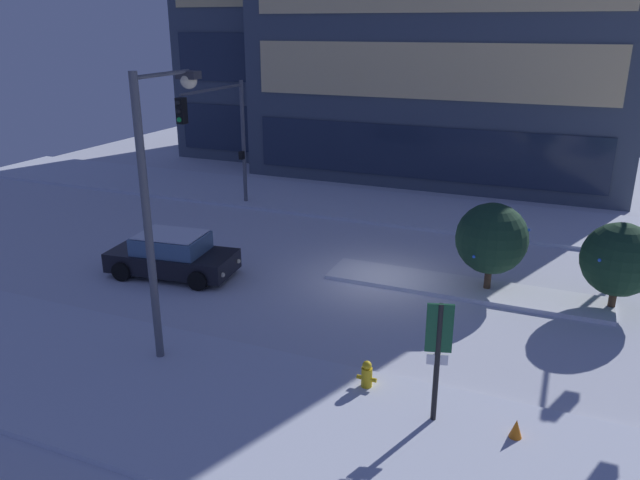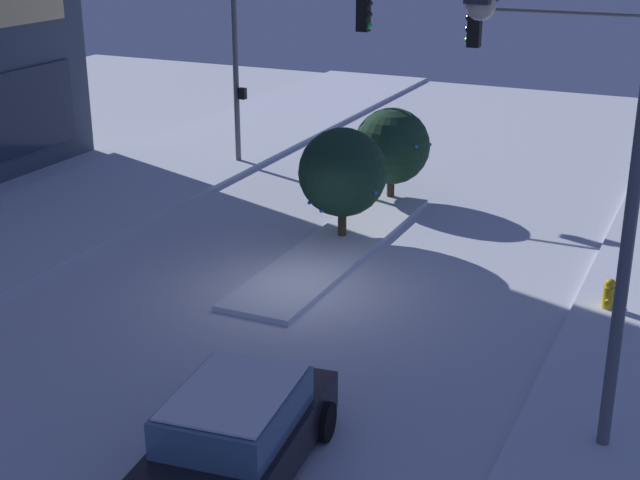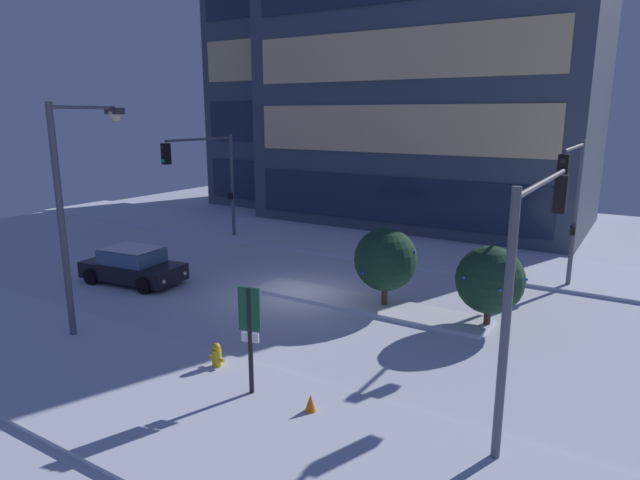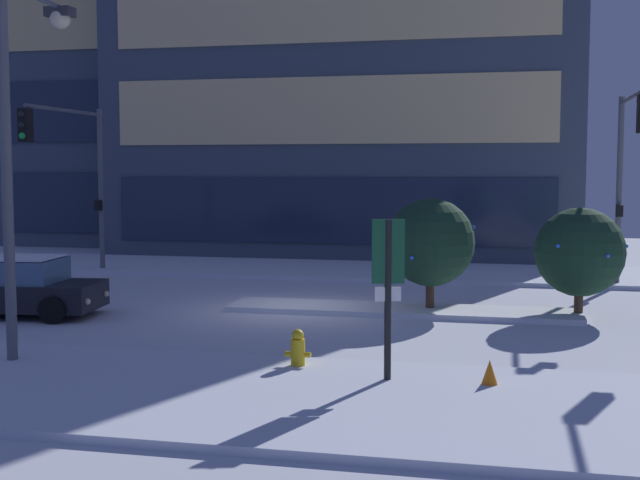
{
  "view_description": "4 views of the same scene",
  "coord_description": "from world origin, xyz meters",
  "px_view_note": "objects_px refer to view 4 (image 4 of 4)",
  "views": [
    {
      "loc": [
        5.42,
        -18.33,
        8.14
      ],
      "look_at": [
        -1.89,
        -0.83,
        1.47
      ],
      "focal_mm": 34.38,
      "sensor_mm": 36.0,
      "label": 1
    },
    {
      "loc": [
        -16.79,
        -8.28,
        8.13
      ],
      "look_at": [
        -0.48,
        -0.71,
        1.49
      ],
      "focal_mm": 50.84,
      "sensor_mm": 36.0,
      "label": 2
    },
    {
      "loc": [
        11.25,
        -16.65,
        6.85
      ],
      "look_at": [
        1.41,
        -0.74,
        2.52
      ],
      "focal_mm": 30.61,
      "sensor_mm": 36.0,
      "label": 3
    },
    {
      "loc": [
        5.29,
        -20.99,
        3.7
      ],
      "look_at": [
        0.58,
        0.15,
        1.86
      ],
      "focal_mm": 47.14,
      "sensor_mm": 36.0,
      "label": 4
    }
  ],
  "objects_px": {
    "traffic_light_corner_far_right": "(629,155)",
    "fire_hydrant": "(298,352)",
    "car_near": "(14,288)",
    "traffic_light_corner_far_left": "(72,159)",
    "parking_info_sign": "(388,281)",
    "construction_cone": "(490,376)",
    "street_lamp_arched": "(25,115)",
    "decorated_tree_median": "(580,252)",
    "decorated_tree_left_of_median": "(431,242)"
  },
  "relations": [
    {
      "from": "street_lamp_arched",
      "to": "parking_info_sign",
      "type": "bearing_deg",
      "value": -99.73
    },
    {
      "from": "car_near",
      "to": "traffic_light_corner_far_left",
      "type": "xyz_separation_m",
      "value": [
        -2.08,
        6.8,
        3.32
      ]
    },
    {
      "from": "traffic_light_corner_far_left",
      "to": "car_near",
      "type": "bearing_deg",
      "value": 16.99
    },
    {
      "from": "car_near",
      "to": "fire_hydrant",
      "type": "distance_m",
      "value": 9.42
    },
    {
      "from": "car_near",
      "to": "construction_cone",
      "type": "bearing_deg",
      "value": -28.55
    },
    {
      "from": "decorated_tree_median",
      "to": "decorated_tree_left_of_median",
      "type": "bearing_deg",
      "value": -179.21
    },
    {
      "from": "parking_info_sign",
      "to": "decorated_tree_left_of_median",
      "type": "bearing_deg",
      "value": -16.32
    },
    {
      "from": "street_lamp_arched",
      "to": "parking_info_sign",
      "type": "distance_m",
      "value": 7.71
    },
    {
      "from": "traffic_light_corner_far_right",
      "to": "street_lamp_arched",
      "type": "distance_m",
      "value": 16.7
    },
    {
      "from": "car_near",
      "to": "traffic_light_corner_far_right",
      "type": "xyz_separation_m",
      "value": [
        15.48,
        6.94,
        3.38
      ]
    },
    {
      "from": "fire_hydrant",
      "to": "decorated_tree_left_of_median",
      "type": "relative_size",
      "value": 0.27
    },
    {
      "from": "traffic_light_corner_far_left",
      "to": "construction_cone",
      "type": "height_order",
      "value": "traffic_light_corner_far_left"
    },
    {
      "from": "car_near",
      "to": "decorated_tree_median",
      "type": "distance_m",
      "value": 14.15
    },
    {
      "from": "traffic_light_corner_far_right",
      "to": "fire_hydrant",
      "type": "height_order",
      "value": "traffic_light_corner_far_right"
    },
    {
      "from": "traffic_light_corner_far_right",
      "to": "street_lamp_arched",
      "type": "height_order",
      "value": "street_lamp_arched"
    },
    {
      "from": "street_lamp_arched",
      "to": "parking_info_sign",
      "type": "xyz_separation_m",
      "value": [
        7.11,
        -0.69,
        -2.89
      ]
    },
    {
      "from": "traffic_light_corner_far_left",
      "to": "decorated_tree_left_of_median",
      "type": "bearing_deg",
      "value": 71.52
    },
    {
      "from": "traffic_light_corner_far_right",
      "to": "traffic_light_corner_far_left",
      "type": "relative_size",
      "value": 1.02
    },
    {
      "from": "car_near",
      "to": "decorated_tree_left_of_median",
      "type": "bearing_deg",
      "value": 8.47
    },
    {
      "from": "parking_info_sign",
      "to": "decorated_tree_median",
      "type": "relative_size",
      "value": 1.04
    },
    {
      "from": "car_near",
      "to": "decorated_tree_left_of_median",
      "type": "height_order",
      "value": "decorated_tree_left_of_median"
    },
    {
      "from": "decorated_tree_median",
      "to": "construction_cone",
      "type": "relative_size",
      "value": 5.0
    },
    {
      "from": "parking_info_sign",
      "to": "traffic_light_corner_far_right",
      "type": "bearing_deg",
      "value": -40.33
    },
    {
      "from": "decorated_tree_median",
      "to": "street_lamp_arched",
      "type": "bearing_deg",
      "value": -147.38
    },
    {
      "from": "parking_info_sign",
      "to": "construction_cone",
      "type": "height_order",
      "value": "parking_info_sign"
    },
    {
      "from": "car_near",
      "to": "construction_cone",
      "type": "relative_size",
      "value": 8.24
    },
    {
      "from": "car_near",
      "to": "parking_info_sign",
      "type": "relative_size",
      "value": 1.58
    },
    {
      "from": "car_near",
      "to": "fire_hydrant",
      "type": "xyz_separation_m",
      "value": [
        8.42,
        -4.21,
        -0.32
      ]
    },
    {
      "from": "fire_hydrant",
      "to": "traffic_light_corner_far_left",
      "type": "bearing_deg",
      "value": 133.62
    },
    {
      "from": "decorated_tree_left_of_median",
      "to": "fire_hydrant",
      "type": "bearing_deg",
      "value": -104.34
    },
    {
      "from": "traffic_light_corner_far_right",
      "to": "construction_cone",
      "type": "xyz_separation_m",
      "value": [
        -3.64,
        -11.76,
        -3.81
      ]
    },
    {
      "from": "car_near",
      "to": "traffic_light_corner_far_right",
      "type": "distance_m",
      "value": 17.3
    },
    {
      "from": "decorated_tree_left_of_median",
      "to": "car_near",
      "type": "bearing_deg",
      "value": -165.12
    },
    {
      "from": "traffic_light_corner_far_left",
      "to": "street_lamp_arched",
      "type": "xyz_separation_m",
      "value": [
        5.11,
        -10.97,
        0.69
      ]
    },
    {
      "from": "car_near",
      "to": "decorated_tree_median",
      "type": "bearing_deg",
      "value": 4.84
    },
    {
      "from": "street_lamp_arched",
      "to": "car_near",
      "type": "bearing_deg",
      "value": 31.84
    },
    {
      "from": "car_near",
      "to": "decorated_tree_left_of_median",
      "type": "relative_size",
      "value": 1.53
    },
    {
      "from": "parking_info_sign",
      "to": "construction_cone",
      "type": "bearing_deg",
      "value": -104.52
    },
    {
      "from": "street_lamp_arched",
      "to": "construction_cone",
      "type": "xyz_separation_m",
      "value": [
        8.81,
        -0.65,
        -4.45
      ]
    },
    {
      "from": "car_near",
      "to": "decorated_tree_median",
      "type": "xyz_separation_m",
      "value": [
        13.85,
        2.76,
        0.93
      ]
    },
    {
      "from": "construction_cone",
      "to": "car_near",
      "type": "bearing_deg",
      "value": 157.87
    },
    {
      "from": "traffic_light_corner_far_right",
      "to": "fire_hydrant",
      "type": "relative_size",
      "value": 7.36
    },
    {
      "from": "decorated_tree_left_of_median",
      "to": "parking_info_sign",
      "type": "bearing_deg",
      "value": -90.31
    },
    {
      "from": "decorated_tree_left_of_median",
      "to": "traffic_light_corner_far_left",
      "type": "bearing_deg",
      "value": 161.52
    },
    {
      "from": "traffic_light_corner_far_right",
      "to": "decorated_tree_left_of_median",
      "type": "relative_size",
      "value": 2.0
    },
    {
      "from": "traffic_light_corner_far_right",
      "to": "parking_info_sign",
      "type": "xyz_separation_m",
      "value": [
        -5.33,
        -11.8,
        -2.26
      ]
    },
    {
      "from": "street_lamp_arched",
      "to": "decorated_tree_left_of_median",
      "type": "bearing_deg",
      "value": -50.31
    },
    {
      "from": "traffic_light_corner_far_right",
      "to": "street_lamp_arched",
      "type": "xyz_separation_m",
      "value": [
        -12.45,
        -11.11,
        0.63
      ]
    },
    {
      "from": "traffic_light_corner_far_left",
      "to": "parking_info_sign",
      "type": "xyz_separation_m",
      "value": [
        12.22,
        -11.66,
        -2.2
      ]
    },
    {
      "from": "decorated_tree_median",
      "to": "decorated_tree_left_of_median",
      "type": "distance_m",
      "value": 3.67
    }
  ]
}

